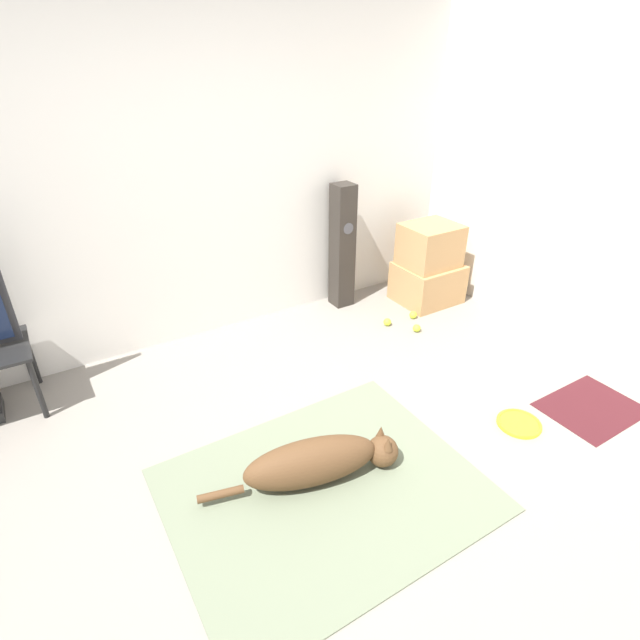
{
  "coord_description": "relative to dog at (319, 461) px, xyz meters",
  "views": [
    {
      "loc": [
        -0.9,
        -1.52,
        2.14
      ],
      "look_at": [
        0.67,
        1.05,
        0.45
      ],
      "focal_mm": 28.0,
      "sensor_mm": 36.0,
      "label": 1
    }
  ],
  "objects": [
    {
      "name": "frisbee",
      "position": [
        1.33,
        -0.28,
        -0.13
      ],
      "size": [
        0.28,
        0.28,
        0.03
      ],
      "color": "yellow",
      "rests_on": "ground_plane"
    },
    {
      "name": "cardboard_box_lower",
      "position": [
        2.02,
        1.37,
        0.04
      ],
      "size": [
        0.55,
        0.48,
        0.36
      ],
      "color": "tan",
      "rests_on": "ground_plane"
    },
    {
      "name": "cardboard_box_upper",
      "position": [
        2.0,
        1.38,
        0.41
      ],
      "size": [
        0.47,
        0.41,
        0.38
      ],
      "color": "tan",
      "rests_on": "cardboard_box_lower"
    },
    {
      "name": "door_mat",
      "position": [
        1.88,
        -0.42,
        -0.14
      ],
      "size": [
        0.64,
        0.48,
        0.01
      ],
      "color": "#47191E",
      "rests_on": "ground_plane"
    },
    {
      "name": "tennis_ball_near_speaker",
      "position": [
        1.4,
        1.18,
        -0.11
      ],
      "size": [
        0.07,
        0.07,
        0.07
      ],
      "color": "#C6E033",
      "rests_on": "ground_plane"
    },
    {
      "name": "floor_speaker",
      "position": [
        1.3,
        1.74,
        0.41
      ],
      "size": [
        0.18,
        0.18,
        1.11
      ],
      "color": "#2D2823",
      "rests_on": "ground_plane"
    },
    {
      "name": "wall_back",
      "position": [
        -0.13,
        1.92,
        1.13
      ],
      "size": [
        8.0,
        0.06,
        2.55
      ],
      "color": "silver",
      "rests_on": "ground_plane"
    },
    {
      "name": "dog",
      "position": [
        0.0,
        0.0,
        0.0
      ],
      "size": [
        1.11,
        0.4,
        0.28
      ],
      "color": "brown",
      "rests_on": "area_rug"
    },
    {
      "name": "tennis_ball_loose_on_carpet",
      "position": [
        1.68,
        1.16,
        -0.11
      ],
      "size": [
        0.07,
        0.07,
        0.07
      ],
      "color": "#C6E033",
      "rests_on": "ground_plane"
    },
    {
      "name": "ground_plane",
      "position": [
        -0.13,
        -0.18,
        -0.14
      ],
      "size": [
        12.0,
        12.0,
        0.0
      ],
      "primitive_type": "plane",
      "color": "gray"
    },
    {
      "name": "area_rug",
      "position": [
        -0.01,
        -0.08,
        -0.14
      ],
      "size": [
        1.64,
        1.32,
        0.01
      ],
      "color": "slate",
      "rests_on": "ground_plane"
    },
    {
      "name": "tennis_ball_by_boxes",
      "position": [
        1.55,
        0.96,
        -0.11
      ],
      "size": [
        0.07,
        0.07,
        0.07
      ],
      "color": "#C6E033",
      "rests_on": "ground_plane"
    }
  ]
}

